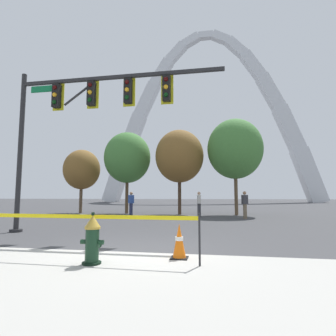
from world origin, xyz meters
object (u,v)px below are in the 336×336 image
object	(u,v)px
fire_hydrant	(92,240)
monument_arch	(207,124)
pedestrian_walking_right	(245,205)
traffic_cone_by_hydrant	(179,241)
pedestrian_standing_center	(131,204)
pedestrian_walking_left	(199,204)
traffic_signal_gantry	(80,111)

from	to	relation	value
fire_hydrant	monument_arch	distance (m)	57.93
monument_arch	pedestrian_walking_right	size ratio (longest dim) A/B	30.07
traffic_cone_by_hydrant	pedestrian_standing_center	bearing A→B (deg)	112.35
traffic_cone_by_hydrant	monument_arch	xyz separation A→B (m)	(-1.07, 54.67, 16.92)
pedestrian_walking_left	pedestrian_walking_right	size ratio (longest dim) A/B	1.00
traffic_signal_gantry	monument_arch	size ratio (longest dim) A/B	0.16
traffic_cone_by_hydrant	pedestrian_walking_right	xyz separation A→B (m)	(2.40, 10.68, 0.46)
pedestrian_standing_center	pedestrian_walking_right	xyz separation A→B (m)	(7.10, -0.77, 0.00)
traffic_signal_gantry	monument_arch	bearing A→B (deg)	86.65
fire_hydrant	traffic_cone_by_hydrant	xyz separation A→B (m)	(1.59, 0.76, -0.11)
pedestrian_walking_left	monument_arch	bearing A→B (deg)	91.02
monument_arch	pedestrian_walking_right	xyz separation A→B (m)	(3.47, -43.99, -16.46)
traffic_cone_by_hydrant	traffic_signal_gantry	size ratio (longest dim) A/B	0.09
fire_hydrant	pedestrian_walking_right	world-z (taller)	pedestrian_walking_right
traffic_cone_by_hydrant	traffic_signal_gantry	distance (m)	6.59
traffic_cone_by_hydrant	fire_hydrant	bearing A→B (deg)	-154.42
fire_hydrant	monument_arch	world-z (taller)	monument_arch
pedestrian_standing_center	pedestrian_walking_right	bearing A→B (deg)	-6.20
pedestrian_walking_left	pedestrian_standing_center	size ratio (longest dim) A/B	1.00
fire_hydrant	traffic_signal_gantry	distance (m)	6.13
traffic_cone_by_hydrant	traffic_signal_gantry	bearing A→B (deg)	141.68
traffic_cone_by_hydrant	pedestrian_walking_left	bearing A→B (deg)	91.50
pedestrian_standing_center	pedestrian_walking_right	world-z (taller)	same
traffic_cone_by_hydrant	traffic_signal_gantry	world-z (taller)	traffic_signal_gantry
pedestrian_walking_right	monument_arch	bearing A→B (deg)	94.51
fire_hydrant	traffic_cone_by_hydrant	size ratio (longest dim) A/B	1.36
traffic_signal_gantry	monument_arch	distance (m)	53.12
traffic_cone_by_hydrant	pedestrian_walking_left	world-z (taller)	pedestrian_walking_left
traffic_cone_by_hydrant	pedestrian_walking_right	world-z (taller)	pedestrian_walking_right
traffic_cone_by_hydrant	pedestrian_standing_center	world-z (taller)	pedestrian_standing_center
monument_arch	traffic_signal_gantry	bearing A→B (deg)	-93.35
fire_hydrant	pedestrian_walking_left	bearing A→B (deg)	84.10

